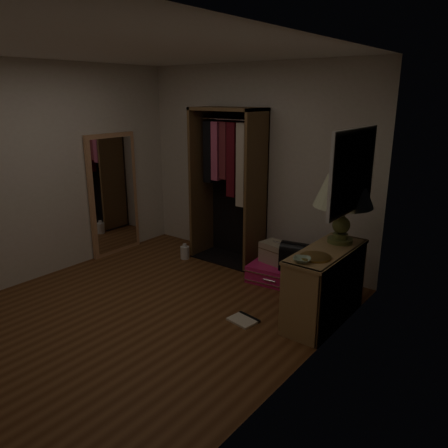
% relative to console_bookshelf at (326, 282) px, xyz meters
% --- Properties ---
extents(ground, '(4.00, 4.00, 0.00)m').
position_rel_console_bookshelf_xyz_m(ground, '(-1.54, -1.04, -0.39)').
color(ground, brown).
rests_on(ground, ground).
extents(room_walls, '(3.52, 4.02, 2.60)m').
position_rel_console_bookshelf_xyz_m(room_walls, '(-1.46, -0.99, 1.11)').
color(room_walls, beige).
rests_on(room_walls, ground).
extents(console_bookshelf, '(0.42, 1.12, 0.75)m').
position_rel_console_bookshelf_xyz_m(console_bookshelf, '(0.00, 0.00, 0.00)').
color(console_bookshelf, '#9F7B4D').
rests_on(console_bookshelf, ground).
extents(open_wardrobe, '(0.95, 0.50, 2.05)m').
position_rel_console_bookshelf_xyz_m(open_wardrobe, '(-1.76, 0.74, 0.82)').
color(open_wardrobe, brown).
rests_on(open_wardrobe, ground).
extents(floor_mirror, '(0.06, 0.80, 1.70)m').
position_rel_console_bookshelf_xyz_m(floor_mirror, '(-3.24, -0.04, 0.46)').
color(floor_mirror, tan).
rests_on(floor_mirror, ground).
extents(pink_suitcase, '(0.75, 0.58, 0.21)m').
position_rel_console_bookshelf_xyz_m(pink_suitcase, '(-0.84, 0.48, -0.29)').
color(pink_suitcase, '#E01B69').
rests_on(pink_suitcase, ground).
extents(train_case, '(0.41, 0.32, 0.27)m').
position_rel_console_bookshelf_xyz_m(train_case, '(-0.91, 0.55, -0.05)').
color(train_case, tan).
rests_on(train_case, pink_suitcase).
extents(black_bag, '(0.35, 0.26, 0.35)m').
position_rel_console_bookshelf_xyz_m(black_bag, '(-0.62, 0.47, -0.00)').
color(black_bag, black).
rests_on(black_bag, pink_suitcase).
extents(table_lamp, '(0.79, 0.79, 0.74)m').
position_rel_console_bookshelf_xyz_m(table_lamp, '(0.00, 0.26, 0.90)').
color(table_lamp, '#505B2C').
rests_on(table_lamp, console_bookshelf).
extents(brass_tray, '(0.30, 0.30, 0.02)m').
position_rel_console_bookshelf_xyz_m(brass_tray, '(0.00, -0.30, 0.37)').
color(brass_tray, olive).
rests_on(brass_tray, console_bookshelf).
extents(ceramic_bowl, '(0.21, 0.21, 0.04)m').
position_rel_console_bookshelf_xyz_m(ceramic_bowl, '(-0.05, -0.47, 0.38)').
color(ceramic_bowl, '#97B59B').
rests_on(ceramic_bowl, console_bookshelf).
extents(white_jug, '(0.16, 0.16, 0.22)m').
position_rel_console_bookshelf_xyz_m(white_jug, '(-2.27, 0.35, -0.30)').
color(white_jug, silver).
rests_on(white_jug, ground).
extents(floor_book, '(0.31, 0.26, 0.03)m').
position_rel_console_bookshelf_xyz_m(floor_book, '(-0.61, -0.56, -0.38)').
color(floor_book, beige).
rests_on(floor_book, ground).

